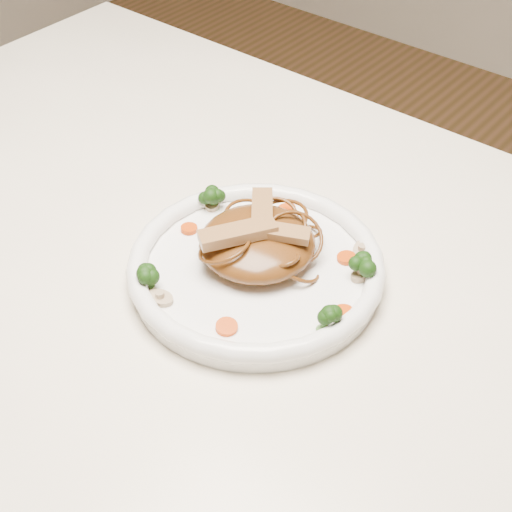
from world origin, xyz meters
The scene contains 19 objects.
table centered at (0.00, 0.00, 0.65)m, with size 1.20×0.80×0.75m.
plate centered at (0.04, 0.02, 0.76)m, with size 0.26×0.26×0.02m, color white.
noodle_mound centered at (0.03, 0.04, 0.78)m, with size 0.12×0.12×0.04m, color #5C2F11.
chicken_a centered at (0.05, 0.04, 0.81)m, with size 0.06×0.02×0.01m, color #A1784C.
chicken_b centered at (0.01, 0.06, 0.81)m, with size 0.07×0.02×0.01m, color #A1784C.
chicken_c centered at (0.02, 0.02, 0.81)m, with size 0.08×0.02×0.01m, color #A1784C.
broccoli_0 centered at (0.13, 0.08, 0.78)m, with size 0.03×0.03×0.03m, color #13340A, non-canonical shape.
broccoli_1 centered at (-0.06, 0.07, 0.78)m, with size 0.02×0.02×0.03m, color #13340A, non-canonical shape.
broccoli_2 centered at (-0.03, -0.06, 0.78)m, with size 0.03×0.03×0.03m, color #13340A, non-canonical shape.
broccoli_3 centered at (0.14, 0.00, 0.78)m, with size 0.03×0.03×0.03m, color #13340A, non-canonical shape.
carrot_0 centered at (0.10, 0.09, 0.77)m, with size 0.02×0.02×0.01m, color #C73E07.
carrot_1 centered at (-0.05, 0.02, 0.77)m, with size 0.02×0.02×0.01m, color #C73E07.
carrot_2 centered at (0.14, 0.02, 0.77)m, with size 0.02×0.02×0.01m, color #C73E07.
carrot_3 centered at (0.01, 0.11, 0.77)m, with size 0.02×0.02×0.01m, color #C73E07.
carrot_4 centered at (0.07, -0.06, 0.77)m, with size 0.02×0.02×0.01m, color #C73E07.
mushroom_0 centered at (0.00, -0.07, 0.77)m, with size 0.03×0.03×0.01m, color #BBAD8C.
mushroom_1 centered at (0.13, 0.08, 0.77)m, with size 0.02×0.02×0.01m, color #BBAD8C.
mushroom_2 centered at (-0.06, 0.07, 0.77)m, with size 0.02×0.02×0.01m, color #BBAD8C.
mushroom_3 centered at (0.11, 0.11, 0.77)m, with size 0.03×0.03×0.01m, color #BBAD8C.
Camera 1 is at (0.39, -0.41, 1.28)m, focal length 52.42 mm.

